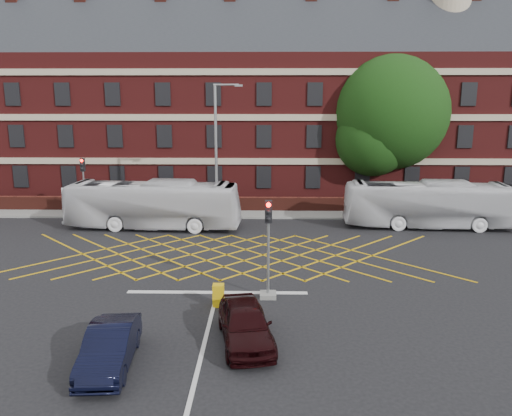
{
  "coord_description": "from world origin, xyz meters",
  "views": [
    {
      "loc": [
        2.11,
        -24.27,
        8.37
      ],
      "look_at": [
        1.63,
        1.5,
        2.76
      ],
      "focal_mm": 35.0,
      "sensor_mm": 36.0,
      "label": 1
    }
  ],
  "objects_px": {
    "traffic_light_near": "(268,258)",
    "street_lamp": "(217,179)",
    "car_maroon": "(245,323)",
    "traffic_light_far": "(85,193)",
    "utility_cabinet": "(218,295)",
    "bus_left": "(153,205)",
    "car_navy": "(110,347)",
    "direction_signs": "(70,198)",
    "bus_right": "(429,204)",
    "deciduous_tree": "(390,121)"
  },
  "relations": [
    {
      "from": "car_maroon",
      "to": "traffic_light_near",
      "type": "height_order",
      "value": "traffic_light_near"
    },
    {
      "from": "utility_cabinet",
      "to": "traffic_light_far",
      "type": "bearing_deg",
      "value": 124.91
    },
    {
      "from": "utility_cabinet",
      "to": "bus_left",
      "type": "bearing_deg",
      "value": 113.21
    },
    {
      "from": "traffic_light_near",
      "to": "street_lamp",
      "type": "bearing_deg",
      "value": 105.16
    },
    {
      "from": "car_maroon",
      "to": "bus_left",
      "type": "bearing_deg",
      "value": 102.74
    },
    {
      "from": "deciduous_tree",
      "to": "bus_right",
      "type": "bearing_deg",
      "value": -83.82
    },
    {
      "from": "traffic_light_far",
      "to": "direction_signs",
      "type": "bearing_deg",
      "value": 179.04
    },
    {
      "from": "traffic_light_far",
      "to": "bus_right",
      "type": "bearing_deg",
      "value": -6.4
    },
    {
      "from": "utility_cabinet",
      "to": "direction_signs",
      "type": "bearing_deg",
      "value": 127.51
    },
    {
      "from": "deciduous_tree",
      "to": "traffic_light_near",
      "type": "height_order",
      "value": "deciduous_tree"
    },
    {
      "from": "bus_right",
      "to": "car_navy",
      "type": "relative_size",
      "value": 2.79
    },
    {
      "from": "car_navy",
      "to": "street_lamp",
      "type": "height_order",
      "value": "street_lamp"
    },
    {
      "from": "car_navy",
      "to": "deciduous_tree",
      "type": "relative_size",
      "value": 0.34
    },
    {
      "from": "bus_right",
      "to": "bus_left",
      "type": "bearing_deg",
      "value": 95.55
    },
    {
      "from": "car_navy",
      "to": "traffic_light_far",
      "type": "relative_size",
      "value": 0.94
    },
    {
      "from": "bus_right",
      "to": "traffic_light_near",
      "type": "distance_m",
      "value": 16.42
    },
    {
      "from": "traffic_light_near",
      "to": "street_lamp",
      "type": "relative_size",
      "value": 0.46
    },
    {
      "from": "bus_right",
      "to": "traffic_light_far",
      "type": "xyz_separation_m",
      "value": [
        -24.05,
        2.7,
        0.21
      ]
    },
    {
      "from": "bus_left",
      "to": "utility_cabinet",
      "type": "xyz_separation_m",
      "value": [
        5.49,
        -12.8,
        -1.12
      ]
    },
    {
      "from": "traffic_light_near",
      "to": "traffic_light_far",
      "type": "distance_m",
      "value": 20.08
    },
    {
      "from": "car_maroon",
      "to": "deciduous_tree",
      "type": "bearing_deg",
      "value": 56.51
    },
    {
      "from": "direction_signs",
      "to": "traffic_light_far",
      "type": "bearing_deg",
      "value": -0.96
    },
    {
      "from": "car_maroon",
      "to": "utility_cabinet",
      "type": "bearing_deg",
      "value": 101.39
    },
    {
      "from": "traffic_light_far",
      "to": "utility_cabinet",
      "type": "xyz_separation_m",
      "value": [
        11.21,
        -16.06,
        -1.29
      ]
    },
    {
      "from": "utility_cabinet",
      "to": "deciduous_tree",
      "type": "bearing_deg",
      "value": 61.13
    },
    {
      "from": "bus_right",
      "to": "deciduous_tree",
      "type": "relative_size",
      "value": 0.94
    },
    {
      "from": "car_maroon",
      "to": "street_lamp",
      "type": "bearing_deg",
      "value": 88.49
    },
    {
      "from": "direction_signs",
      "to": "utility_cabinet",
      "type": "relative_size",
      "value": 2.33
    },
    {
      "from": "bus_left",
      "to": "car_maroon",
      "type": "height_order",
      "value": "bus_left"
    },
    {
      "from": "street_lamp",
      "to": "bus_left",
      "type": "bearing_deg",
      "value": -175.73
    },
    {
      "from": "utility_cabinet",
      "to": "traffic_light_near",
      "type": "bearing_deg",
      "value": 25.56
    },
    {
      "from": "car_navy",
      "to": "utility_cabinet",
      "type": "relative_size",
      "value": 4.23
    },
    {
      "from": "car_navy",
      "to": "car_maroon",
      "type": "xyz_separation_m",
      "value": [
        4.27,
        1.67,
        0.06
      ]
    },
    {
      "from": "deciduous_tree",
      "to": "car_navy",
      "type": "bearing_deg",
      "value": -119.49
    },
    {
      "from": "deciduous_tree",
      "to": "traffic_light_far",
      "type": "xyz_separation_m",
      "value": [
        -23.15,
        -5.6,
        -4.95
      ]
    },
    {
      "from": "car_maroon",
      "to": "car_navy",
      "type": "bearing_deg",
      "value": -168.8
    },
    {
      "from": "car_navy",
      "to": "direction_signs",
      "type": "distance_m",
      "value": 22.88
    },
    {
      "from": "traffic_light_near",
      "to": "bus_left",
      "type": "bearing_deg",
      "value": 122.56
    },
    {
      "from": "car_maroon",
      "to": "utility_cabinet",
      "type": "xyz_separation_m",
      "value": [
        -1.24,
        3.14,
        -0.25
      ]
    },
    {
      "from": "bus_left",
      "to": "car_maroon",
      "type": "xyz_separation_m",
      "value": [
        6.73,
        -15.94,
        -0.87
      ]
    },
    {
      "from": "car_maroon",
      "to": "direction_signs",
      "type": "distance_m",
      "value": 23.54
    },
    {
      "from": "street_lamp",
      "to": "utility_cabinet",
      "type": "xyz_separation_m",
      "value": [
        1.23,
        -13.12,
        -2.78
      ]
    },
    {
      "from": "traffic_light_far",
      "to": "street_lamp",
      "type": "xyz_separation_m",
      "value": [
        9.98,
        -2.94,
        1.49
      ]
    },
    {
      "from": "deciduous_tree",
      "to": "utility_cabinet",
      "type": "bearing_deg",
      "value": -118.87
    },
    {
      "from": "deciduous_tree",
      "to": "utility_cabinet",
      "type": "height_order",
      "value": "deciduous_tree"
    },
    {
      "from": "bus_right",
      "to": "utility_cabinet",
      "type": "bearing_deg",
      "value": 139.93
    },
    {
      "from": "bus_right",
      "to": "car_navy",
      "type": "distance_m",
      "value": 24.14
    },
    {
      "from": "car_maroon",
      "to": "traffic_light_far",
      "type": "height_order",
      "value": "traffic_light_far"
    },
    {
      "from": "traffic_light_far",
      "to": "utility_cabinet",
      "type": "distance_m",
      "value": 19.63
    },
    {
      "from": "bus_right",
      "to": "car_navy",
      "type": "bearing_deg",
      "value": 142.66
    }
  ]
}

